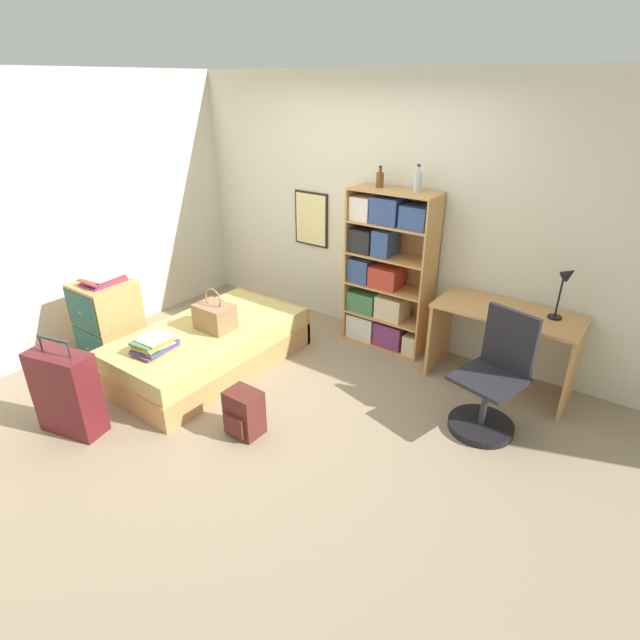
{
  "coord_description": "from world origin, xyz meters",
  "views": [
    {
      "loc": [
        2.52,
        -2.74,
        2.5
      ],
      "look_at": [
        0.4,
        0.19,
        0.75
      ],
      "focal_mm": 28.0,
      "sensor_mm": 36.0,
      "label": 1
    }
  ],
  "objects_px": {
    "desk_chair": "(490,394)",
    "backpack": "(244,413)",
    "handbag": "(215,316)",
    "bottle_green": "(380,179)",
    "suitcase": "(67,393)",
    "book_stack_on_bed": "(154,344)",
    "desk_lamp": "(566,283)",
    "bookcase": "(384,274)",
    "bed": "(211,347)",
    "bottle_brown": "(418,181)",
    "magazine_pile_on_dresser": "(104,280)",
    "dresser": "(108,322)",
    "desk": "(504,334)"
  },
  "relations": [
    {
      "from": "book_stack_on_bed",
      "to": "bed",
      "type": "bearing_deg",
      "value": 86.43
    },
    {
      "from": "bookcase",
      "to": "bottle_green",
      "type": "relative_size",
      "value": 8.13
    },
    {
      "from": "suitcase",
      "to": "bottle_green",
      "type": "distance_m",
      "value": 3.23
    },
    {
      "from": "handbag",
      "to": "bottle_green",
      "type": "relative_size",
      "value": 2.06
    },
    {
      "from": "suitcase",
      "to": "book_stack_on_bed",
      "type": "bearing_deg",
      "value": 81.39
    },
    {
      "from": "bottle_green",
      "to": "desk_chair",
      "type": "bearing_deg",
      "value": -27.9
    },
    {
      "from": "magazine_pile_on_dresser",
      "to": "backpack",
      "type": "height_order",
      "value": "magazine_pile_on_dresser"
    },
    {
      "from": "book_stack_on_bed",
      "to": "desk_chair",
      "type": "bearing_deg",
      "value": 25.61
    },
    {
      "from": "bed",
      "to": "desk_chair",
      "type": "relative_size",
      "value": 1.91
    },
    {
      "from": "desk",
      "to": "backpack",
      "type": "bearing_deg",
      "value": -126.3
    },
    {
      "from": "desk_chair",
      "to": "backpack",
      "type": "xyz_separation_m",
      "value": [
        -1.49,
        -1.18,
        -0.12
      ]
    },
    {
      "from": "dresser",
      "to": "desk",
      "type": "distance_m",
      "value": 3.67
    },
    {
      "from": "suitcase",
      "to": "desk_lamp",
      "type": "distance_m",
      "value": 3.98
    },
    {
      "from": "magazine_pile_on_dresser",
      "to": "desk_lamp",
      "type": "bearing_deg",
      "value": 27.04
    },
    {
      "from": "bed",
      "to": "dresser",
      "type": "xyz_separation_m",
      "value": [
        -0.89,
        -0.47,
        0.2
      ]
    },
    {
      "from": "book_stack_on_bed",
      "to": "bottle_green",
      "type": "height_order",
      "value": "bottle_green"
    },
    {
      "from": "book_stack_on_bed",
      "to": "bottle_brown",
      "type": "relative_size",
      "value": 1.61
    },
    {
      "from": "bottle_brown",
      "to": "desk_lamp",
      "type": "relative_size",
      "value": 0.52
    },
    {
      "from": "desk_lamp",
      "to": "bottle_brown",
      "type": "bearing_deg",
      "value": 177.52
    },
    {
      "from": "bottle_green",
      "to": "backpack",
      "type": "height_order",
      "value": "bottle_green"
    },
    {
      "from": "desk_chair",
      "to": "suitcase",
      "type": "bearing_deg",
      "value": -143.35
    },
    {
      "from": "backpack",
      "to": "desk_chair",
      "type": "bearing_deg",
      "value": 38.34
    },
    {
      "from": "backpack",
      "to": "suitcase",
      "type": "bearing_deg",
      "value": -145.72
    },
    {
      "from": "book_stack_on_bed",
      "to": "bookcase",
      "type": "relative_size",
      "value": 0.25
    },
    {
      "from": "desk",
      "to": "desk_lamp",
      "type": "bearing_deg",
      "value": 12.0
    },
    {
      "from": "handbag",
      "to": "book_stack_on_bed",
      "type": "relative_size",
      "value": 1.03
    },
    {
      "from": "desk_lamp",
      "to": "dresser",
      "type": "bearing_deg",
      "value": -152.9
    },
    {
      "from": "bed",
      "to": "bookcase",
      "type": "xyz_separation_m",
      "value": [
        1.07,
        1.38,
        0.55
      ]
    },
    {
      "from": "handbag",
      "to": "magazine_pile_on_dresser",
      "type": "distance_m",
      "value": 1.08
    },
    {
      "from": "book_stack_on_bed",
      "to": "backpack",
      "type": "height_order",
      "value": "book_stack_on_bed"
    },
    {
      "from": "backpack",
      "to": "desk_lamp",
      "type": "bearing_deg",
      "value": 48.06
    },
    {
      "from": "dresser",
      "to": "desk_chair",
      "type": "bearing_deg",
      "value": 17.99
    },
    {
      "from": "suitcase",
      "to": "backpack",
      "type": "bearing_deg",
      "value": 34.28
    },
    {
      "from": "book_stack_on_bed",
      "to": "desk_chair",
      "type": "xyz_separation_m",
      "value": [
        2.49,
        1.19,
        -0.16
      ]
    },
    {
      "from": "bed",
      "to": "bookcase",
      "type": "relative_size",
      "value": 1.17
    },
    {
      "from": "book_stack_on_bed",
      "to": "desk",
      "type": "distance_m",
      "value": 3.01
    },
    {
      "from": "desk_chair",
      "to": "backpack",
      "type": "relative_size",
      "value": 2.62
    },
    {
      "from": "bookcase",
      "to": "desk_lamp",
      "type": "distance_m",
      "value": 1.66
    },
    {
      "from": "backpack",
      "to": "bottle_brown",
      "type": "bearing_deg",
      "value": 79.84
    },
    {
      "from": "dresser",
      "to": "desk_chair",
      "type": "xyz_separation_m",
      "value": [
        3.35,
        1.09,
        -0.09
      ]
    },
    {
      "from": "bottle_brown",
      "to": "suitcase",
      "type": "bearing_deg",
      "value": -118.15
    },
    {
      "from": "bookcase",
      "to": "handbag",
      "type": "bearing_deg",
      "value": -126.51
    },
    {
      "from": "bed",
      "to": "dresser",
      "type": "relative_size",
      "value": 2.32
    },
    {
      "from": "bed",
      "to": "magazine_pile_on_dresser",
      "type": "bearing_deg",
      "value": -152.47
    },
    {
      "from": "bed",
      "to": "backpack",
      "type": "distance_m",
      "value": 1.12
    },
    {
      "from": "desk",
      "to": "backpack",
      "type": "relative_size",
      "value": 3.26
    },
    {
      "from": "desk_lamp",
      "to": "backpack",
      "type": "height_order",
      "value": "desk_lamp"
    },
    {
      "from": "bed",
      "to": "bottle_green",
      "type": "distance_m",
      "value": 2.24
    },
    {
      "from": "suitcase",
      "to": "bottle_green",
      "type": "height_order",
      "value": "bottle_green"
    },
    {
      "from": "desk",
      "to": "dresser",
      "type": "bearing_deg",
      "value": -151.34
    }
  ]
}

